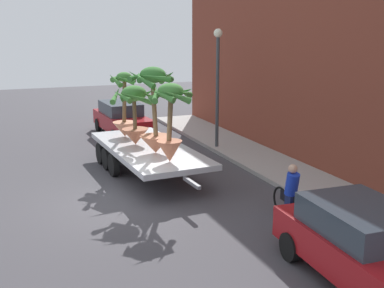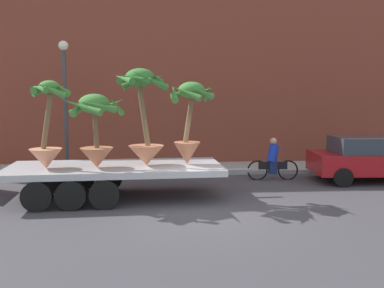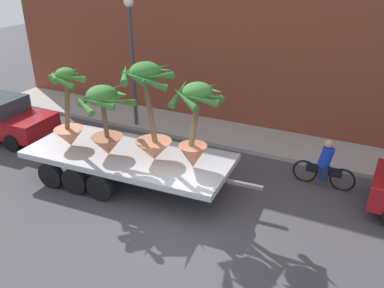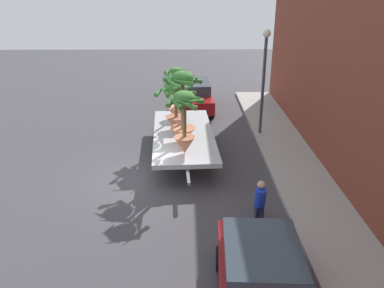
# 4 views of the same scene
# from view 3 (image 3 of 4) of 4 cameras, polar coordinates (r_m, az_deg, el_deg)

# --- Properties ---
(ground_plane) EXTENTS (60.00, 60.00, 0.00)m
(ground_plane) POSITION_cam_3_polar(r_m,az_deg,el_deg) (10.08, -2.44, -12.85)
(ground_plane) COLOR #423F44
(sidewalk) EXTENTS (24.00, 2.20, 0.15)m
(sidewalk) POSITION_cam_3_polar(r_m,az_deg,el_deg) (14.91, 8.69, 0.72)
(sidewalk) COLOR #A39E99
(sidewalk) RESTS_ON ground
(building_facade) EXTENTS (24.00, 1.20, 8.81)m
(building_facade) POSITION_cam_3_polar(r_m,az_deg,el_deg) (15.32, 11.88, 18.07)
(building_facade) COLOR brown
(building_facade) RESTS_ON ground
(flatbed_trailer) EXTENTS (7.24, 2.82, 0.98)m
(flatbed_trailer) POSITION_cam_3_polar(r_m,az_deg,el_deg) (12.06, -10.14, -1.93)
(flatbed_trailer) COLOR #B7BABF
(flatbed_trailer) RESTS_ON ground
(potted_palm_rear) EXTENTS (1.75, 1.81, 2.08)m
(potted_palm_rear) POSITION_cam_3_polar(r_m,az_deg,el_deg) (11.43, -12.52, 3.76)
(potted_palm_rear) COLOR #B26647
(potted_palm_rear) RESTS_ON flatbed_trailer
(potted_palm_middle) EXTENTS (1.35, 1.42, 2.43)m
(potted_palm_middle) POSITION_cam_3_polar(r_m,az_deg,el_deg) (10.31, 0.52, 3.20)
(potted_palm_middle) COLOR #B26647
(potted_palm_middle) RESTS_ON flatbed_trailer
(potted_palm_front) EXTENTS (1.15, 1.19, 2.45)m
(potted_palm_front) POSITION_cam_3_polar(r_m,az_deg,el_deg) (12.28, -17.48, 4.16)
(potted_palm_front) COLOR tan
(potted_palm_front) RESTS_ON flatbed_trailer
(potted_palm_extra) EXTENTS (1.65, 1.65, 2.81)m
(potted_palm_extra) POSITION_cam_3_polar(r_m,az_deg,el_deg) (10.83, -6.15, 4.64)
(potted_palm_extra) COLOR #C17251
(potted_palm_extra) RESTS_ON flatbed_trailer
(cyclist) EXTENTS (1.84, 0.36, 1.54)m
(cyclist) POSITION_cam_3_polar(r_m,az_deg,el_deg) (12.27, 18.63, -3.01)
(cyclist) COLOR black
(cyclist) RESTS_ON ground
(street_lamp) EXTENTS (0.36, 0.36, 4.83)m
(street_lamp) POSITION_cam_3_polar(r_m,az_deg,el_deg) (15.15, -8.73, 13.72)
(street_lamp) COLOR #383D42
(street_lamp) RESTS_ON sidewalk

